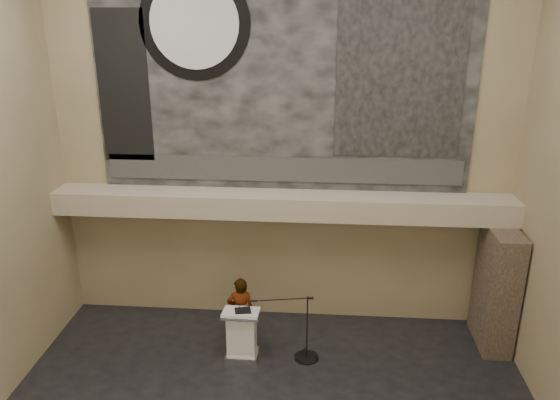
{
  "coord_description": "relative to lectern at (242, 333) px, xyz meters",
  "views": [
    {
      "loc": [
        0.83,
        -7.5,
        7.09
      ],
      "look_at": [
        0.0,
        3.2,
        3.2
      ],
      "focal_mm": 35.0,
      "sensor_mm": 36.0,
      "label": 1
    }
  ],
  "objects": [
    {
      "name": "wall_front",
      "position": [
        0.73,
        -6.22,
        3.7
      ],
      "size": [
        10.0,
        0.02,
        8.5
      ],
      "primitive_type": "cube",
      "color": "#857454",
      "rests_on": "floor"
    },
    {
      "name": "banner_building_print",
      "position": [
        3.13,
        1.71,
        5.25
      ],
      "size": [
        2.6,
        0.02,
        3.6
      ],
      "primitive_type": "cube",
      "color": "black",
      "rests_on": "banner"
    },
    {
      "name": "binder",
      "position": [
        0.04,
        -0.04,
        0.56
      ],
      "size": [
        0.38,
        0.33,
        0.04
      ],
      "primitive_type": "cube",
      "rotation": [
        0.0,
        0.0,
        0.23
      ],
      "color": "black",
      "rests_on": "lectern"
    },
    {
      "name": "banner_brick_print",
      "position": [
        -2.67,
        1.71,
        4.85
      ],
      "size": [
        1.1,
        0.02,
        3.2
      ],
      "primitive_type": "cube",
      "color": "black",
      "rests_on": "banner"
    },
    {
      "name": "banner_clock_face",
      "position": [
        -1.07,
        1.69,
        6.15
      ],
      "size": [
        1.84,
        0.02,
        1.84
      ],
      "primitive_type": "cylinder",
      "rotation": [
        1.57,
        0.0,
        0.0
      ],
      "color": "silver",
      "rests_on": "banner"
    },
    {
      "name": "banner_text_strip",
      "position": [
        0.73,
        1.71,
        3.1
      ],
      "size": [
        7.76,
        0.02,
        0.55
      ],
      "primitive_type": "cube",
      "color": "#2F2F2F",
      "rests_on": "banner"
    },
    {
      "name": "banner",
      "position": [
        0.73,
        1.75,
        5.15
      ],
      "size": [
        8.0,
        0.05,
        5.0
      ],
      "primitive_type": "cube",
      "color": "black",
      "rests_on": "wall_back"
    },
    {
      "name": "soffit",
      "position": [
        0.73,
        1.38,
        2.4
      ],
      "size": [
        10.0,
        0.8,
        0.5
      ],
      "primitive_type": "cube",
      "color": "tan",
      "rests_on": "wall_back"
    },
    {
      "name": "wall_back",
      "position": [
        0.73,
        1.78,
        3.7
      ],
      "size": [
        10.0,
        0.02,
        8.5
      ],
      "primitive_type": "cube",
      "color": "#857454",
      "rests_on": "floor"
    },
    {
      "name": "banner_clock_rim",
      "position": [
        -1.07,
        1.71,
        6.15
      ],
      "size": [
        2.3,
        0.02,
        2.3
      ],
      "primitive_type": "cylinder",
      "rotation": [
        1.57,
        0.0,
        0.0
      ],
      "color": "black",
      "rests_on": "banner"
    },
    {
      "name": "stone_pier",
      "position": [
        5.38,
        0.93,
        0.8
      ],
      "size": [
        0.6,
        1.4,
        2.7
      ],
      "primitive_type": "cube",
      "color": "#3D3025",
      "rests_on": "floor"
    },
    {
      "name": "mic_stand",
      "position": [
        1.33,
        0.02,
        -0.34
      ],
      "size": [
        1.4,
        0.52,
        1.47
      ],
      "rotation": [
        0.0,
        0.0,
        0.17
      ],
      "color": "black",
      "rests_on": "floor"
    },
    {
      "name": "lectern",
      "position": [
        0.0,
        0.0,
        0.0
      ],
      "size": [
        0.76,
        0.55,
        1.14
      ],
      "rotation": [
        0.0,
        0.0,
        -0.02
      ],
      "color": "silver",
      "rests_on": "floor"
    },
    {
      "name": "sprinkler_left",
      "position": [
        -0.87,
        1.33,
        2.12
      ],
      "size": [
        0.04,
        0.04,
        0.06
      ],
      "primitive_type": "cylinder",
      "color": "#B2893D",
      "rests_on": "soffit"
    },
    {
      "name": "speaker_person",
      "position": [
        -0.07,
        0.42,
        0.26
      ],
      "size": [
        0.62,
        0.43,
        1.62
      ],
      "primitive_type": "imported",
      "rotation": [
        0.0,
        0.0,
        3.22
      ],
      "color": "beige",
      "rests_on": "floor"
    },
    {
      "name": "papers",
      "position": [
        -0.08,
        -0.02,
        0.55
      ],
      "size": [
        0.32,
        0.38,
        0.0
      ],
      "primitive_type": "cube",
      "rotation": [
        0.0,
        0.0,
        0.33
      ],
      "color": "silver",
      "rests_on": "lectern"
    },
    {
      "name": "sprinkler_right",
      "position": [
        2.63,
        1.33,
        2.12
      ],
      "size": [
        0.04,
        0.04,
        0.06
      ],
      "primitive_type": "cylinder",
      "color": "#B2893D",
      "rests_on": "soffit"
    }
  ]
}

